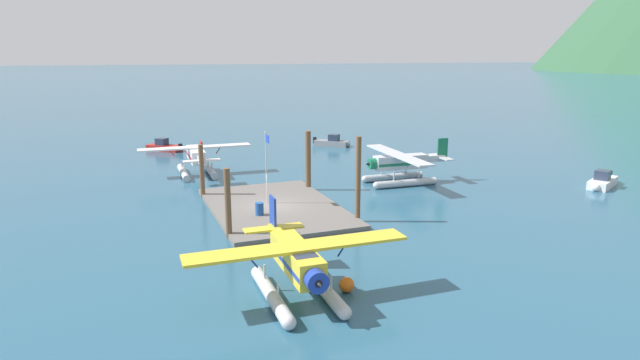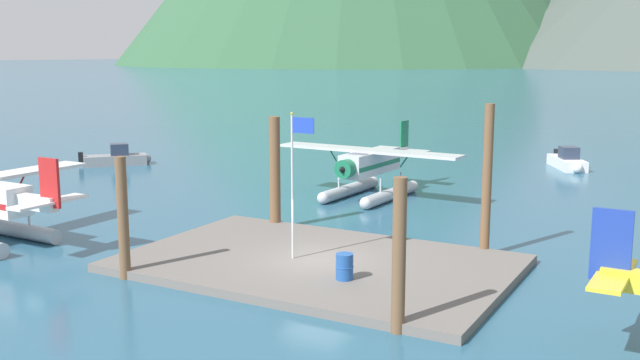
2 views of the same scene
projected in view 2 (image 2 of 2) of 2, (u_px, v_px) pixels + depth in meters
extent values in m
plane|color=#285670|center=(317.00, 267.00, 26.59)|extent=(1200.00, 1200.00, 0.00)
cube|color=#66605B|center=(317.00, 263.00, 26.56)|extent=(13.82, 8.97, 0.30)
cylinder|color=brown|center=(123.00, 218.00, 24.91)|extent=(0.38, 0.38, 4.28)
cylinder|color=brown|center=(399.00, 256.00, 20.02)|extent=(0.38, 0.38, 4.43)
cylinder|color=brown|center=(275.00, 173.00, 32.02)|extent=(0.48, 0.48, 5.00)
cylinder|color=brown|center=(487.00, 181.00, 27.60)|extent=(0.37, 0.37, 5.87)
cylinder|color=silver|center=(292.00, 188.00, 26.22)|extent=(0.08, 0.08, 5.26)
cube|color=#1E3DB2|center=(303.00, 125.00, 25.61)|extent=(0.90, 0.03, 0.56)
sphere|color=gold|center=(292.00, 114.00, 25.75)|extent=(0.10, 0.10, 0.10)
cylinder|color=#1E4C99|center=(345.00, 267.00, 24.13)|extent=(0.58, 0.58, 0.88)
torus|color=#1E4C99|center=(345.00, 267.00, 24.13)|extent=(0.62, 0.62, 0.04)
cylinder|color=#B7BABF|center=(391.00, 194.00, 38.61)|extent=(0.92, 5.62, 0.64)
sphere|color=#B7BABF|center=(366.00, 203.00, 36.27)|extent=(0.64, 0.64, 0.64)
cylinder|color=#B7BABF|center=(350.00, 190.00, 39.91)|extent=(0.92, 5.62, 0.64)
sphere|color=#B7BABF|center=(323.00, 198.00, 37.57)|extent=(0.64, 0.64, 0.64)
cylinder|color=#B7BABF|center=(381.00, 185.00, 37.49)|extent=(0.10, 0.10, 0.70)
cylinder|color=#B7BABF|center=(401.00, 178.00, 39.50)|extent=(0.10, 0.10, 0.70)
cylinder|color=#B7BABF|center=(339.00, 181.00, 38.79)|extent=(0.10, 0.10, 0.70)
cylinder|color=#B7BABF|center=(360.00, 174.00, 40.80)|extent=(0.10, 0.10, 0.70)
cube|color=silver|center=(370.00, 162.00, 38.98)|extent=(1.48, 4.86, 1.20)
cube|color=#196B47|center=(370.00, 164.00, 39.00)|extent=(1.49, 4.76, 0.24)
cube|color=#283347|center=(361.00, 159.00, 38.02)|extent=(1.11, 1.15, 0.56)
cube|color=silver|center=(368.00, 150.00, 38.61)|extent=(10.46, 1.92, 0.14)
cylinder|color=#196B47|center=(405.00, 160.00, 37.53)|extent=(0.63, 0.11, 0.84)
cylinder|color=#196B47|center=(332.00, 154.00, 39.81)|extent=(0.63, 0.11, 0.84)
cylinder|color=#196B47|center=(345.00, 169.00, 36.72)|extent=(0.99, 0.65, 0.96)
cone|color=black|center=(341.00, 170.00, 36.34)|extent=(0.38, 0.37, 0.36)
cube|color=silver|center=(397.00, 153.00, 41.68)|extent=(0.55, 2.22, 0.56)
cube|color=#196B47|center=(404.00, 137.00, 42.29)|extent=(0.17, 1.00, 1.90)
cube|color=silver|center=(403.00, 150.00, 42.34)|extent=(3.24, 0.96, 0.10)
cube|color=#1E389E|center=(611.00, 246.00, 18.56)|extent=(1.00, 0.14, 1.90)
cube|color=yellow|center=(613.00, 274.00, 18.64)|extent=(0.86, 3.21, 0.10)
cylinder|color=#B7BABF|center=(11.00, 229.00, 31.01)|extent=(5.61, 0.75, 0.64)
cylinder|color=#B7BABF|center=(29.00, 217.00, 30.31)|extent=(0.10, 0.10, 0.70)
cylinder|color=#B21E1E|center=(22.00, 180.00, 31.63)|extent=(0.09, 0.62, 0.84)
cube|color=white|center=(35.00, 202.00, 28.05)|extent=(2.21, 0.48, 0.56)
cube|color=#B21E1E|center=(50.00, 183.00, 27.45)|extent=(1.00, 0.14, 1.90)
cube|color=white|center=(49.00, 202.00, 27.63)|extent=(0.86, 3.22, 0.10)
cube|color=silver|center=(567.00, 163.00, 49.29)|extent=(3.30, 4.41, 0.70)
sphere|color=silver|center=(577.00, 168.00, 47.22)|extent=(0.70, 0.70, 0.70)
cube|color=#283347|center=(569.00, 153.00, 48.87)|extent=(1.54, 1.58, 0.80)
cube|color=black|center=(557.00, 155.00, 51.49)|extent=(0.47, 0.45, 0.80)
cube|color=gray|center=(115.00, 160.00, 50.57)|extent=(3.97, 4.09, 0.70)
sphere|color=gray|center=(146.00, 159.00, 51.21)|extent=(0.70, 0.70, 0.70)
cube|color=#283347|center=(119.00, 149.00, 50.54)|extent=(1.62, 1.63, 0.80)
cube|color=black|center=(81.00, 158.00, 49.84)|extent=(0.48, 0.48, 0.80)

